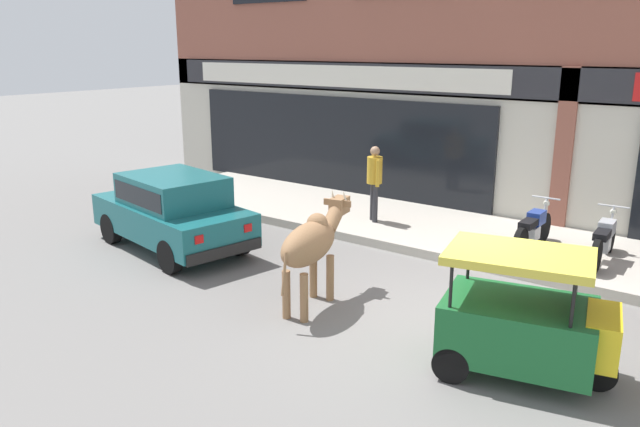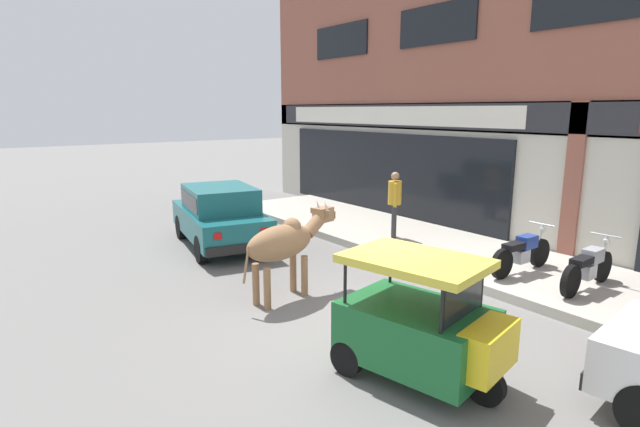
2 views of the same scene
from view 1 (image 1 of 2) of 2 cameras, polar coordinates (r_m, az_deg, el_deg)
ground_plane at (r=9.20m, az=11.02°, el=-9.53°), size 90.00×90.00×0.00m
sidewalk at (r=12.46m, az=18.70°, el=-2.99°), size 19.00×3.12×0.18m
shop_building at (r=13.65m, az=22.79°, el=15.93°), size 23.00×1.40×8.93m
cow at (r=9.13m, az=-0.75°, el=-2.67°), size 0.81×2.13×1.61m
car_1 at (r=12.11m, az=-13.34°, el=0.48°), size 3.80×2.21×1.46m
auto_rickshaw at (r=7.77m, az=18.23°, el=-9.51°), size 2.12×1.51×1.52m
motorcycle_0 at (r=11.96m, az=18.89°, el=-1.38°), size 0.52×1.81×0.88m
motorcycle_1 at (r=11.76m, az=24.53°, el=-2.23°), size 0.52×1.81×0.88m
pedestrian at (r=13.09m, az=5.01°, el=3.48°), size 0.40×0.35×1.60m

